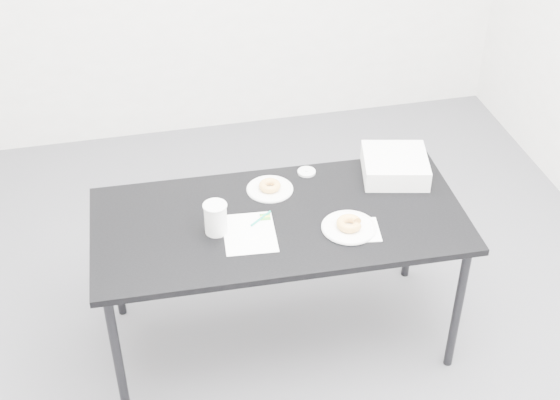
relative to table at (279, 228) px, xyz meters
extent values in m
plane|color=#515055|center=(-0.15, -0.06, -0.65)|extent=(4.00, 4.00, 0.00)
cube|color=black|center=(0.00, 0.00, 0.04)|extent=(1.55, 0.76, 0.03)
cylinder|color=black|center=(-0.72, -0.28, -0.31)|extent=(0.04, 0.04, 0.67)
cylinder|color=black|center=(-0.70, 0.32, -0.31)|extent=(0.04, 0.04, 0.67)
cylinder|color=black|center=(0.70, -0.32, -0.31)|extent=(0.04, 0.04, 0.67)
cylinder|color=black|center=(0.72, 0.28, -0.31)|extent=(0.04, 0.04, 0.67)
cube|color=white|center=(-0.14, -0.07, 0.05)|extent=(0.23, 0.28, 0.00)
cube|color=green|center=(-0.06, 0.01, 0.06)|extent=(0.05, 0.05, 0.00)
cylinder|color=#0D927B|center=(-0.08, 0.00, 0.06)|extent=(0.10, 0.08, 0.01)
cube|color=white|center=(0.30, -0.15, 0.05)|extent=(0.18, 0.18, 0.00)
cylinder|color=white|center=(0.26, -0.13, 0.06)|extent=(0.22, 0.22, 0.01)
torus|color=gold|center=(0.26, -0.13, 0.08)|extent=(0.13, 0.13, 0.03)
cylinder|color=white|center=(0.00, 0.20, 0.06)|extent=(0.20, 0.20, 0.01)
torus|color=gold|center=(0.00, 0.20, 0.07)|extent=(0.12, 0.12, 0.03)
cylinder|color=white|center=(-0.27, -0.03, 0.12)|extent=(0.09, 0.09, 0.14)
cylinder|color=silver|center=(0.19, 0.29, 0.06)|extent=(0.08, 0.08, 0.01)
cube|color=white|center=(0.57, 0.19, 0.10)|extent=(0.33, 0.33, 0.09)
camera|label=1|loc=(-0.55, -2.47, 2.02)|focal=50.00mm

